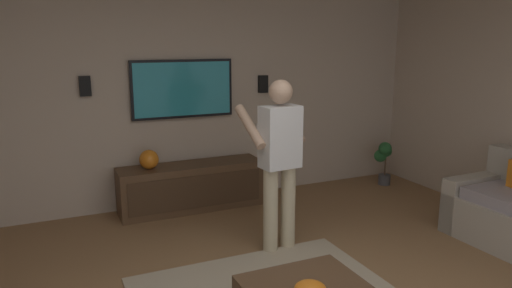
% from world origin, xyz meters
% --- Properties ---
extents(wall_back_tv, '(0.10, 7.01, 2.65)m').
position_xyz_m(wall_back_tv, '(3.23, 0.00, 1.32)').
color(wall_back_tv, '#BCA893').
rests_on(wall_back_tv, ground).
extents(media_console, '(0.45, 1.70, 0.55)m').
position_xyz_m(media_console, '(2.90, -0.22, 0.28)').
color(media_console, '#513823').
rests_on(media_console, ground).
extents(tv, '(0.05, 1.23, 0.69)m').
position_xyz_m(tv, '(3.14, -0.22, 1.42)').
color(tv, black).
extents(person_standing, '(0.57, 0.58, 1.64)m').
position_xyz_m(person_standing, '(1.49, -0.66, 0.93)').
color(person_standing, '#C6B793').
rests_on(person_standing, ground).
extents(potted_plant_short, '(0.26, 0.27, 0.60)m').
position_xyz_m(potted_plant_short, '(2.74, -2.94, 0.41)').
color(potted_plant_short, '#4C4C51').
rests_on(potted_plant_short, ground).
extents(vase_round, '(0.22, 0.22, 0.22)m').
position_xyz_m(vase_round, '(2.90, 0.27, 0.66)').
color(vase_round, orange).
rests_on(vase_round, media_console).
extents(wall_speaker_left, '(0.06, 0.12, 0.22)m').
position_xyz_m(wall_speaker_left, '(3.15, -1.27, 1.43)').
color(wall_speaker_left, black).
extents(wall_speaker_right, '(0.06, 0.12, 0.22)m').
position_xyz_m(wall_speaker_right, '(3.15, 0.87, 1.49)').
color(wall_speaker_right, black).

